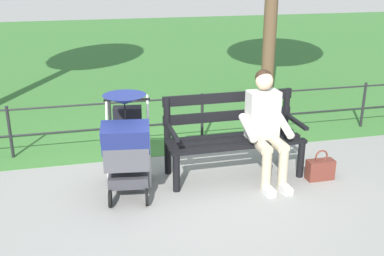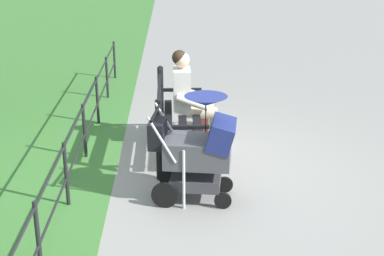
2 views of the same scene
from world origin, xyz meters
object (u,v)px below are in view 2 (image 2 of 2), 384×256
park_bench (173,115)px  stroller (198,147)px  person_on_bench (190,95)px  handbag (203,119)px

park_bench → stroller: (1.26, 0.26, 0.07)m
person_on_bench → park_bench: bearing=-34.8°
handbag → park_bench: bearing=-24.1°
stroller → handbag: 2.27m
park_bench → person_on_bench: person_on_bench is taller
park_bench → person_on_bench: (-0.32, 0.22, 0.15)m
person_on_bench → handbag: bearing=162.2°
stroller → person_on_bench: bearing=-178.7°
park_bench → person_on_bench: bearing=145.2°
park_bench → stroller: size_ratio=1.40×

